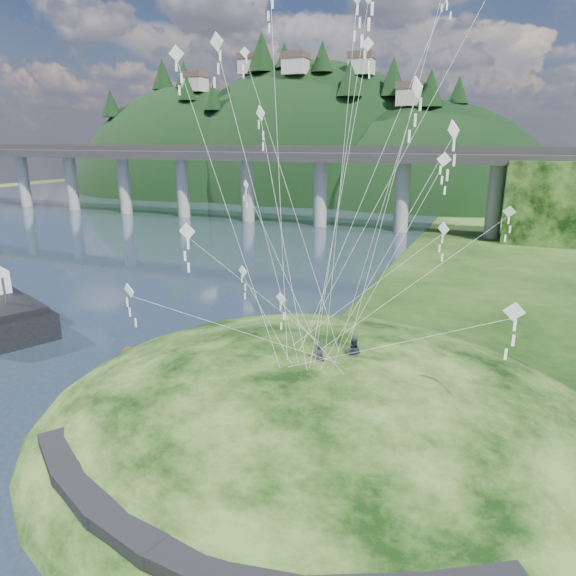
% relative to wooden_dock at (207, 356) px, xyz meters
% --- Properties ---
extents(ground, '(320.00, 320.00, 0.00)m').
position_rel_wooden_dock_xyz_m(ground, '(3.24, -7.39, -0.42)').
color(ground, black).
rests_on(ground, ground).
extents(grass_hill, '(36.00, 32.00, 13.00)m').
position_rel_wooden_dock_xyz_m(grass_hill, '(11.24, -5.39, -1.92)').
color(grass_hill, black).
rests_on(grass_hill, ground).
extents(footpath, '(22.29, 5.84, 0.83)m').
position_rel_wooden_dock_xyz_m(footpath, '(10.70, -17.14, 1.67)').
color(footpath, black).
rests_on(footpath, ground).
extents(bridge, '(160.00, 11.00, 15.00)m').
position_rel_wooden_dock_xyz_m(bridge, '(-23.22, 62.67, 9.29)').
color(bridge, '#2D2B2B').
rests_on(bridge, ground).
extents(far_ridge, '(153.00, 70.00, 94.50)m').
position_rel_wooden_dock_xyz_m(far_ridge, '(-40.34, 114.78, -7.85)').
color(far_ridge, black).
rests_on(far_ridge, ground).
extents(wooden_dock, '(13.27, 6.28, 0.95)m').
position_rel_wooden_dock_xyz_m(wooden_dock, '(0.00, 0.00, 0.00)').
color(wooden_dock, '#352416').
rests_on(wooden_dock, ground).
extents(kite_flyers, '(2.33, 2.14, 1.98)m').
position_rel_wooden_dock_xyz_m(kite_flyers, '(12.29, -5.91, 5.52)').
color(kite_flyers, '#262A33').
rests_on(kite_flyers, ground).
extents(kite_swarm, '(18.92, 14.53, 21.53)m').
position_rel_wooden_dock_xyz_m(kite_swarm, '(11.06, -4.28, 15.83)').
color(kite_swarm, white).
rests_on(kite_swarm, ground).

